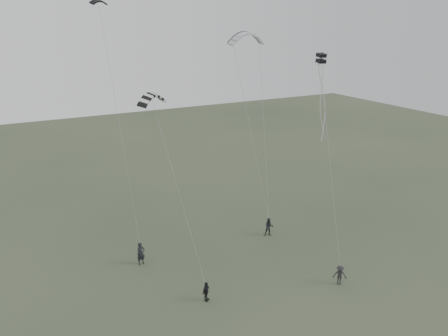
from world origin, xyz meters
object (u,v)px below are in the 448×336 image
flyer_left (141,253)px  flyer_center (206,291)px  flyer_far (340,275)px  kite_box (321,58)px  kite_striped (152,95)px  kite_dark_small (99,1)px  flyer_right (269,227)px  kite_pale_large (247,33)px

flyer_left → flyer_center: size_ratio=1.30×
flyer_far → kite_box: (1.46, 5.63, 15.72)m
flyer_center → kite_striped: 14.74m
kite_dark_small → kite_striped: (2.06, -5.14, -6.50)m
kite_striped → kite_box: (12.69, -3.24, 2.33)m
kite_dark_small → kite_box: 17.47m
flyer_right → kite_dark_small: 24.16m
flyer_far → flyer_left: bearing=179.8°
kite_box → flyer_left: bearing=166.3°
flyer_far → kite_striped: (-11.23, 8.87, 13.39)m
flyer_left → flyer_center: 7.53m
flyer_left → flyer_far: flyer_left is taller
flyer_right → kite_striped: 17.23m
kite_dark_small → kite_striped: kite_dark_small is taller
flyer_right → flyer_far: bearing=-64.0°
kite_box → kite_pale_large: bearing=94.2°
kite_pale_large → kite_striped: 15.34m
kite_pale_large → kite_striped: kite_pale_large is taller
flyer_far → flyer_right: bearing=130.3°
kite_dark_small → flyer_right: bearing=-47.6°
kite_dark_small → kite_box: bearing=-57.3°
flyer_right → kite_dark_small: (-12.99, 4.71, 19.81)m
flyer_center → kite_box: (11.40, 2.69, 15.76)m
kite_dark_small → kite_pale_large: kite_dark_small is taller
flyer_center → kite_striped: (-1.29, 5.93, 13.43)m
flyer_left → kite_striped: size_ratio=0.71×
flyer_right → flyer_far: (0.30, -9.30, -0.08)m
flyer_far → kite_pale_large: size_ratio=0.40×
flyer_left → flyer_right: (12.23, -0.71, -0.10)m
flyer_left → kite_pale_large: bearing=16.5°
kite_pale_large → kite_striped: size_ratio=1.43×
kite_dark_small → kite_pale_large: 15.12m
kite_striped → flyer_right: bearing=-33.5°
flyer_right → kite_striped: size_ratio=0.63×
flyer_left → kite_striped: kite_striped is taller
flyer_left → kite_dark_small: 20.13m
flyer_right → flyer_center: 11.55m
flyer_far → kite_dark_small: (-13.29, 14.01, 19.89)m
flyer_left → flyer_right: size_ratio=1.12×
flyer_left → flyer_center: (2.58, -7.07, -0.22)m
flyer_right → kite_striped: kite_striped is taller
flyer_center → flyer_left: bearing=76.7°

